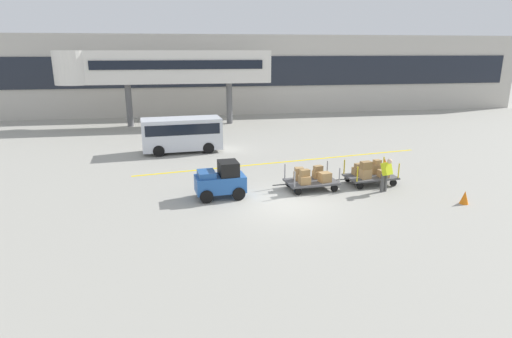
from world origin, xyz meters
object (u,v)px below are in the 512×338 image
at_px(safety_cone_near, 385,163).
at_px(safety_cone_far, 465,197).
at_px(baggage_cart_lead, 311,178).
at_px(baggage_handler, 386,173).
at_px(baggage_cart_middle, 370,173).
at_px(shuttle_van, 182,132).
at_px(baggage_tug, 221,181).

bearing_deg(safety_cone_near, safety_cone_far, -82.41).
xyz_separation_m(baggage_cart_lead, baggage_handler, (3.13, -0.93, 0.35)).
height_order(baggage_cart_lead, safety_cone_near, baggage_cart_lead).
relative_size(baggage_cart_middle, safety_cone_near, 5.55).
bearing_deg(baggage_handler, baggage_cart_middle, 97.63).
relative_size(baggage_cart_lead, shuttle_van, 0.62).
xyz_separation_m(baggage_cart_middle, safety_cone_far, (2.71, -3.19, -0.27)).
xyz_separation_m(baggage_cart_lead, baggage_cart_middle, (2.97, 0.29, 0.02)).
bearing_deg(baggage_cart_lead, safety_cone_far, -27.02).
bearing_deg(baggage_cart_middle, safety_cone_near, 50.91).
xyz_separation_m(baggage_handler, safety_cone_far, (2.55, -1.97, -0.59)).
distance_m(baggage_cart_lead, baggage_cart_middle, 2.99).
distance_m(baggage_handler, safety_cone_near, 4.10).
distance_m(baggage_tug, baggage_handler, 7.29).
height_order(baggage_cart_middle, safety_cone_near, baggage_cart_middle).
bearing_deg(baggage_tug, baggage_cart_middle, 5.35).
height_order(baggage_handler, safety_cone_far, baggage_handler).
bearing_deg(baggage_cart_middle, baggage_tug, -174.65).
height_order(baggage_handler, safety_cone_near, baggage_handler).
height_order(baggage_cart_middle, safety_cone_far, baggage_cart_middle).
xyz_separation_m(baggage_tug, baggage_cart_lead, (4.13, 0.37, -0.24)).
relative_size(baggage_handler, shuttle_van, 0.32).
bearing_deg(safety_cone_near, baggage_cart_lead, -151.24).
distance_m(shuttle_van, safety_cone_near, 12.14).
bearing_deg(baggage_handler, shuttle_van, 133.24).
distance_m(baggage_tug, safety_cone_near, 9.59).
height_order(baggage_cart_lead, baggage_handler, baggage_handler).
height_order(safety_cone_near, safety_cone_far, same).
xyz_separation_m(baggage_cart_lead, shuttle_van, (-5.71, 8.48, 0.72)).
bearing_deg(baggage_cart_middle, baggage_handler, -82.37).
xyz_separation_m(shuttle_van, safety_cone_far, (11.39, -11.37, -0.96)).
distance_m(baggage_cart_middle, safety_cone_near, 3.12).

